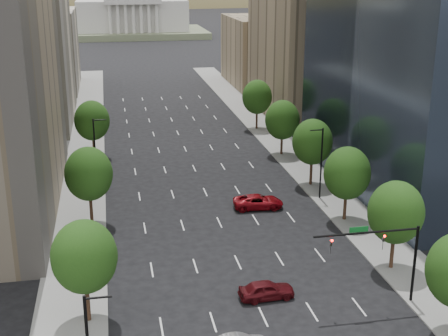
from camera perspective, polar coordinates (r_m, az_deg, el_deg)
sidewalk_left at (r=77.92m, az=-13.09°, el=-2.86°), size 6.00×200.00×0.15m
sidewalk_right at (r=82.35m, az=8.97°, el=-1.46°), size 6.00×200.00×0.15m
midrise_cream_left at (r=117.11m, az=-17.82°, el=12.44°), size 14.00×30.00×35.00m
filler_left at (r=150.64m, az=-16.13°, el=10.40°), size 14.00×26.00×18.00m
parking_tan_right at (r=119.27m, az=7.23°, el=12.02°), size 14.00×30.00×30.00m
filler_right at (r=151.62m, az=3.28°, el=10.73°), size 14.00×26.00×16.00m
tree_right_1 at (r=59.18m, az=15.57°, el=-3.97°), size 5.20×5.20×8.75m
tree_right_2 at (r=69.47m, az=11.29°, el=-0.48°), size 5.20×5.20×8.61m
tree_right_3 at (r=80.12m, az=8.16°, el=2.40°), size 5.20×5.20×8.89m
tree_right_4 at (r=93.14m, az=5.40°, el=4.44°), size 5.20×5.20×8.46m
tree_right_5 at (r=108.17m, az=3.07°, el=6.56°), size 5.20×5.20×8.75m
tree_left_0 at (r=49.87m, az=-12.77°, el=-8.00°), size 5.20×5.20×8.75m
tree_left_1 at (r=68.37m, az=-12.38°, el=-0.54°), size 5.20×5.20×8.97m
tree_left_2 at (r=93.47m, az=-12.08°, el=4.30°), size 5.20×5.20×8.68m
streetlight_rn at (r=75.72m, az=8.92°, el=0.60°), size 1.70×0.20×9.00m
streetlight_ln at (r=81.10m, az=-11.76°, el=1.62°), size 1.70×0.20×9.00m
traffic_signal at (r=53.03m, az=14.93°, el=-7.23°), size 9.12×0.40×7.38m
capitol at (r=263.53m, az=-8.50°, el=13.80°), size 60.00×40.00×35.20m
foothills at (r=617.47m, az=-6.57°, el=11.90°), size 720.00×413.00×263.00m
car_maroon at (r=54.29m, az=3.94°, el=-11.15°), size 4.91×2.16×1.64m
car_red_far at (r=73.31m, az=3.17°, el=-3.12°), size 6.09×3.11×1.64m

